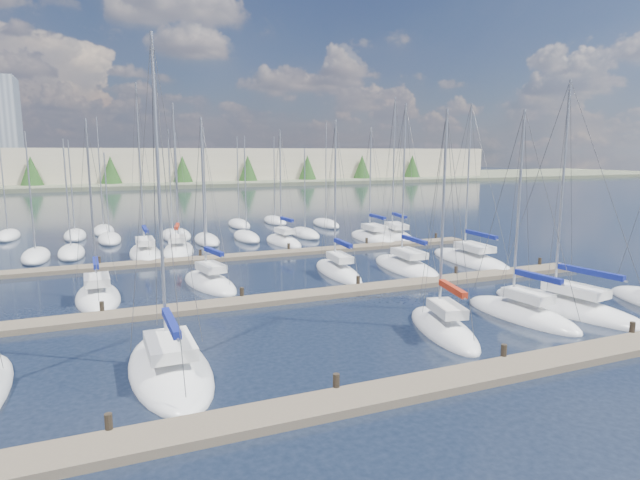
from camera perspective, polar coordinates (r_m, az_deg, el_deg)
name	(u,v)px	position (r m, az deg, el deg)	size (l,w,h in m)	color
ground	(191,218)	(75.86, -13.59, 2.27)	(400.00, 400.00, 0.00)	#182030
dock_near	(438,383)	(22.14, 12.52, -14.66)	(44.00, 1.93, 1.10)	#6B5E4C
dock_mid	(308,295)	(33.83, -1.33, -5.92)	(44.00, 1.93, 1.10)	#6B5E4C
dock_far	(249,256)	(46.81, -7.62, -1.69)	(44.00, 1.93, 1.10)	#6B5E4C
sailboat_e	(521,314)	(31.94, 20.67, -7.42)	(3.22, 7.69, 12.09)	white
sailboat_d	(443,329)	(28.29, 13.02, -9.20)	(3.73, 7.42, 11.90)	white
sailboat_k	(338,272)	(40.24, 1.92, -3.38)	(2.67, 8.02, 12.19)	white
sailboat_o	(179,250)	(50.49, -14.85, -1.06)	(4.14, 7.90, 14.13)	white
sailboat_p	(283,242)	(53.67, -3.92, -0.16)	(2.91, 7.07, 11.97)	white
sailboat_r	(395,236)	(57.75, 7.97, 0.45)	(4.48, 9.95, 15.46)	white
sailboat_n	(145,253)	(49.81, -18.13, -1.36)	(2.70, 8.81, 15.69)	white
sailboat_c	(170,369)	(23.69, -15.73, -13.09)	(3.34, 8.78, 14.45)	white
sailboat_j	(210,283)	(37.59, -11.68, -4.51)	(3.76, 7.40, 12.11)	white
sailboat_f	(566,307)	(34.32, 24.80, -6.55)	(4.31, 10.08, 13.78)	white
sailboat_l	(406,267)	(42.34, 9.17, -2.88)	(3.39, 9.10, 13.46)	white
sailboat_m	(470,260)	(46.25, 15.74, -2.07)	(3.66, 10.20, 13.72)	white
sailboat_q	(372,238)	(56.23, 5.60, 0.24)	(3.34, 8.63, 12.32)	white
sailboat_h	(98,297)	(36.07, -22.60, -5.65)	(2.76, 6.94, 11.84)	white
distant_boats	(175,235)	(59.27, -15.19, 0.54)	(36.93, 20.75, 13.30)	#9EA0A5
shoreline	(88,158)	(164.15, -23.51, 8.07)	(400.00, 60.00, 38.00)	#666B51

